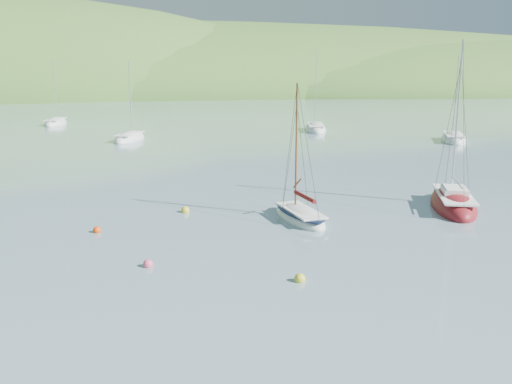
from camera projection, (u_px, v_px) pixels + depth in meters
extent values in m
plane|color=gray|center=(262.00, 277.00, 24.17)|extent=(700.00, 700.00, 0.00)
ellipsoid|color=#43762D|center=(163.00, 91.00, 187.23)|extent=(440.00, 110.00, 44.00)
ellipsoid|color=#43762D|center=(432.00, 90.00, 193.51)|extent=(240.00, 100.00, 34.00)
ellipsoid|color=white|center=(300.00, 218.00, 33.00)|extent=(2.82, 5.67, 1.33)
cube|color=white|center=(301.00, 210.00, 32.79)|extent=(2.13, 4.41, 0.10)
cylinder|color=brown|center=(296.00, 147.00, 32.70)|extent=(0.12, 0.12, 7.23)
ellipsoid|color=black|center=(300.00, 211.00, 32.92)|extent=(2.78, 5.61, 0.23)
cylinder|color=maroon|center=(305.00, 197.00, 32.09)|extent=(0.65, 2.61, 0.24)
ellipsoid|color=maroon|center=(453.00, 205.00, 35.69)|extent=(5.07, 7.99, 2.08)
cube|color=white|center=(454.00, 194.00, 35.38)|extent=(3.87, 6.20, 0.10)
cylinder|color=#BABBBF|center=(457.00, 117.00, 35.36)|extent=(0.12, 0.12, 9.44)
cube|color=white|center=(455.00, 191.00, 35.33)|extent=(2.07, 2.48, 0.42)
cylinder|color=#BABBBF|center=(457.00, 183.00, 34.46)|extent=(1.35, 3.43, 0.09)
ellipsoid|color=white|center=(130.00, 139.00, 66.71)|extent=(4.66, 7.33, 1.89)
cube|color=white|center=(129.00, 134.00, 66.43)|extent=(3.56, 5.69, 0.10)
cylinder|color=#BABBBF|center=(130.00, 98.00, 66.45)|extent=(0.12, 0.12, 8.30)
ellipsoid|color=white|center=(315.00, 130.00, 76.04)|extent=(4.17, 8.02, 2.07)
cube|color=white|center=(316.00, 124.00, 75.73)|extent=(3.16, 6.24, 0.10)
cylinder|color=#BABBBF|center=(316.00, 89.00, 75.77)|extent=(0.12, 0.12, 9.16)
ellipsoid|color=white|center=(56.00, 124.00, 83.77)|extent=(3.44, 7.34, 1.93)
cube|color=white|center=(55.00, 119.00, 83.48)|extent=(2.60, 5.72, 0.10)
cylinder|color=#BABBBF|center=(55.00, 90.00, 83.52)|extent=(0.12, 0.12, 8.48)
ellipsoid|color=white|center=(453.00, 140.00, 65.89)|extent=(5.33, 7.88, 2.03)
cube|color=white|center=(454.00, 134.00, 65.59)|extent=(4.07, 6.11, 0.10)
cylinder|color=#BABBBF|center=(456.00, 95.00, 65.60)|extent=(0.12, 0.12, 8.94)
sphere|color=gold|center=(300.00, 279.00, 23.62)|extent=(0.46, 0.46, 0.46)
sphere|color=#E75175|center=(148.00, 264.00, 25.33)|extent=(0.45, 0.45, 0.45)
sphere|color=#F8440B|center=(444.00, 199.00, 37.44)|extent=(0.45, 0.45, 0.45)
sphere|color=#F8440B|center=(97.00, 230.00, 30.47)|extent=(0.42, 0.42, 0.42)
sphere|color=gold|center=(185.00, 210.00, 34.58)|extent=(0.50, 0.50, 0.50)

